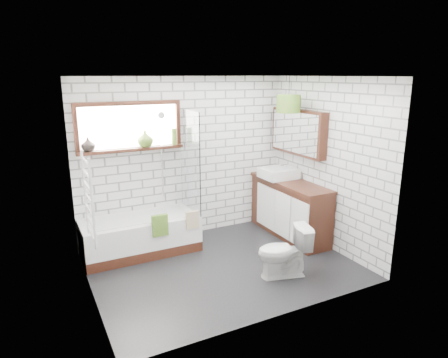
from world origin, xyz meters
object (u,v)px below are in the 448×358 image
vanity (290,208)px  pendant (289,104)px  basin (278,173)px  toilet (284,252)px  bathtub (141,235)px

vanity → pendant: 1.65m
basin → toilet: (-0.82, -1.34, -0.65)m
basin → pendant: pendant is taller
bathtub → toilet: 2.10m
vanity → pendant: size_ratio=4.43×
bathtub → toilet: size_ratio=2.44×
basin → toilet: 1.70m
vanity → pendant: pendant is taller
vanity → pendant: (-0.09, 0.02, 1.65)m
vanity → basin: bearing=103.2°
toilet → bathtub: bearing=-121.6°
basin → pendant: size_ratio=1.50×
bathtub → pendant: size_ratio=4.61×
bathtub → basin: 2.37m
bathtub → basin: size_ratio=3.08×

